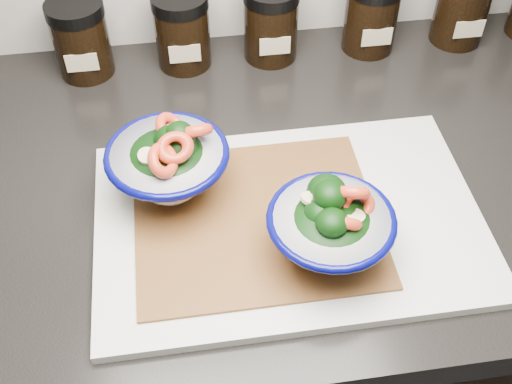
{
  "coord_description": "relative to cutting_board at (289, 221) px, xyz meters",
  "views": [
    {
      "loc": [
        -0.25,
        0.88,
        1.48
      ],
      "look_at": [
        -0.18,
        1.36,
        0.96
      ],
      "focal_mm": 45.0,
      "sensor_mm": 36.0,
      "label": 1
    }
  ],
  "objects": [
    {
      "name": "cabinet",
      "position": [
        0.14,
        0.1,
        -0.48
      ],
      "size": [
        3.43,
        0.58,
        0.86
      ],
      "primitive_type": "cube",
      "color": "black",
      "rests_on": "ground"
    },
    {
      "name": "countertop",
      "position": [
        0.14,
        0.1,
        -0.03
      ],
      "size": [
        3.5,
        0.6,
        0.04
      ],
      "primitive_type": "cube",
      "color": "black",
      "rests_on": "cabinet"
    },
    {
      "name": "cutting_board",
      "position": [
        0.0,
        0.0,
        0.0
      ],
      "size": [
        0.45,
        0.3,
        0.01
      ],
      "primitive_type": "cube",
      "color": "silver",
      "rests_on": "countertop"
    },
    {
      "name": "bamboo_mat",
      "position": [
        -0.04,
        0.0,
        0.01
      ],
      "size": [
        0.28,
        0.24,
        0.0
      ],
      "primitive_type": "cube",
      "color": "#915B2B",
      "rests_on": "cutting_board"
    },
    {
      "name": "bowl_left",
      "position": [
        -0.13,
        0.06,
        0.06
      ],
      "size": [
        0.14,
        0.14,
        0.11
      ],
      "rotation": [
        0.0,
        0.0,
        -0.19
      ],
      "color": "white",
      "rests_on": "bamboo_mat"
    },
    {
      "name": "bowl_right",
      "position": [
        0.03,
        -0.06,
        0.05
      ],
      "size": [
        0.14,
        0.14,
        0.11
      ],
      "rotation": [
        0.0,
        0.0,
        0.28
      ],
      "color": "white",
      "rests_on": "bamboo_mat"
    },
    {
      "name": "spice_jar_a",
      "position": [
        -0.24,
        0.34,
        0.05
      ],
      "size": [
        0.08,
        0.08,
        0.11
      ],
      "color": "black",
      "rests_on": "countertop"
    },
    {
      "name": "spice_jar_b",
      "position": [
        -0.1,
        0.34,
        0.05
      ],
      "size": [
        0.08,
        0.08,
        0.11
      ],
      "color": "black",
      "rests_on": "countertop"
    },
    {
      "name": "spice_jar_c",
      "position": [
        0.03,
        0.34,
        0.05
      ],
      "size": [
        0.08,
        0.08,
        0.11
      ],
      "color": "black",
      "rests_on": "countertop"
    },
    {
      "name": "spice_jar_d",
      "position": [
        0.19,
        0.34,
        0.05
      ],
      "size": [
        0.08,
        0.08,
        0.11
      ],
      "color": "black",
      "rests_on": "countertop"
    },
    {
      "name": "spice_jar_e",
      "position": [
        0.33,
        0.34,
        0.05
      ],
      "size": [
        0.08,
        0.08,
        0.11
      ],
      "color": "black",
      "rests_on": "countertop"
    }
  ]
}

